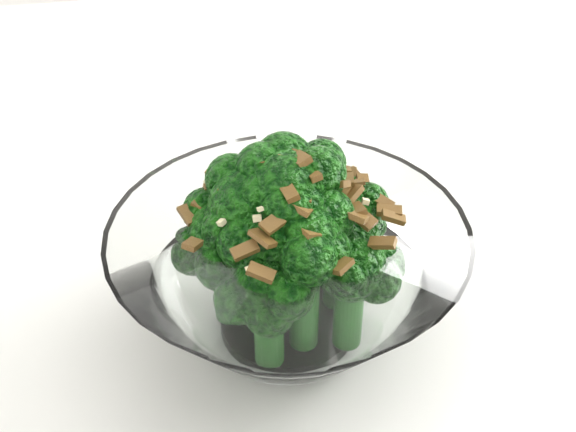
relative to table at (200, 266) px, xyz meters
name	(u,v)px	position (x,y,z in m)	size (l,w,h in m)	color
table	(200,266)	(0.00, 0.00, 0.00)	(1.35, 1.06, 0.75)	white
broccoli_dish	(288,268)	(0.01, -0.15, 0.12)	(0.21, 0.21, 0.13)	white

